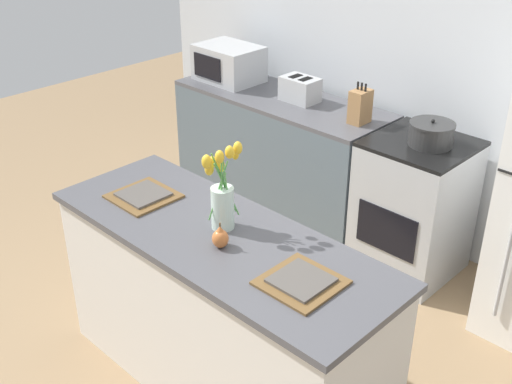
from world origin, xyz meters
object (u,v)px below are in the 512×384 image
toaster (300,89)px  microwave (229,63)px  flower_vase (222,196)px  stove_range (413,207)px  knife_block (360,106)px  cooking_pot (431,134)px  pear_figurine (220,238)px  plate_setting_left (143,195)px  plate_setting_right (301,282)px

toaster → microwave: 0.69m
flower_vase → stove_range: bearing=85.4°
flower_vase → knife_block: (-0.34, 1.53, -0.07)m
cooking_pot → microwave: bearing=179.9°
flower_vase → pear_figurine: bearing=-46.6°
flower_vase → pear_figurine: 0.21m
plate_setting_left → pear_figurine: bearing=-3.8°
microwave → knife_block: (1.24, -0.01, -0.02)m
flower_vase → knife_block: flower_vase is taller
flower_vase → toaster: size_ratio=1.54×
flower_vase → cooking_pot: flower_vase is taller
microwave → knife_block: bearing=-0.5°
plate_setting_left → plate_setting_right: bearing=0.0°
microwave → knife_block: 1.24m
stove_range → plate_setting_left: (-0.63, -1.63, 0.48)m
stove_range → knife_block: knife_block is taller
flower_vase → plate_setting_left: size_ratio=1.43×
pear_figurine → knife_block: size_ratio=0.45×
stove_range → flower_vase: (-0.13, -1.55, 0.64)m
knife_block → stove_range: bearing=1.3°
pear_figurine → plate_setting_left: (-0.62, 0.04, -0.04)m
plate_setting_left → plate_setting_right: (1.05, 0.00, 0.00)m
flower_vase → plate_setting_right: (0.55, -0.08, -0.16)m
plate_setting_right → cooking_pot: (-0.37, 1.62, 0.05)m
plate_setting_left → knife_block: bearing=84.3°
toaster → cooking_pot: bearing=-1.9°
toaster → knife_block: 0.55m
cooking_pot → pear_figurine: bearing=-92.2°
stove_range → flower_vase: flower_vase is taller
stove_range → microwave: microwave is taller
plate_setting_right → pear_figurine: bearing=-174.6°
flower_vase → cooking_pot: size_ratio=1.59×
plate_setting_left → toaster: size_ratio=1.07×
plate_setting_right → toaster: toaster is taller
plate_setting_right → knife_block: size_ratio=1.11×
plate_setting_right → knife_block: bearing=118.9°
stove_range → plate_setting_right: plate_setting_right is taller
stove_range → knife_block: bearing=-178.7°
pear_figurine → knife_block: 1.72m
flower_vase → knife_block: 1.57m
plate_setting_right → plate_setting_left: bearing=180.0°
microwave → flower_vase: bearing=-44.4°
flower_vase → microwave: flower_vase is taller
pear_figurine → toaster: (-1.00, 1.70, 0.02)m
stove_range → cooking_pot: size_ratio=3.35×
pear_figurine → cooking_pot: bearing=87.8°
toaster → cooking_pot: (1.07, -0.04, -0.01)m
plate_setting_left → cooking_pot: bearing=67.2°
toaster → microwave: bearing=-177.4°
pear_figurine → toaster: 1.97m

